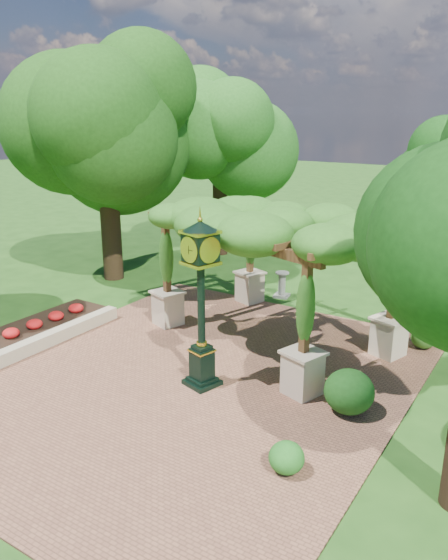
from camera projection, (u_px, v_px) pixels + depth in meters
The scene contains 12 objects.
ground at pixel (167, 395), 12.91m from camera, with size 120.00×120.00×0.00m, color #1E4714.
brick_plaza at pixel (192, 378), 13.70m from camera, with size 10.00×12.00×0.04m, color brown.
border_wall at pixel (52, 338), 15.63m from camera, with size 0.35×5.00×0.40m, color #C6B793.
flower_bed at pixel (31, 332), 16.10m from camera, with size 1.50×5.00×0.36m, color red.
pedestal_clock at pixel (201, 290), 12.61m from camera, with size 1.00×1.00×4.14m.
pergola at pixel (273, 226), 15.05m from camera, with size 7.54×5.94×4.15m.
sundial at pixel (282, 286), 19.61m from camera, with size 0.59×0.59×0.93m.
shrub_front at pixel (287, 458), 10.01m from camera, with size 0.67×0.67×0.60m, color #1F611B.
shrub_mid at pixel (349, 392), 11.97m from camera, with size 1.11×1.11×1.00m, color #184814.
shrub_back at pixel (424, 338), 15.29m from camera, with size 0.70×0.70×0.63m, color #2A5B1A.
tree_west_near at pixel (104, 109), 20.03m from camera, with size 5.06×5.06×9.47m.
tree_west_far at pixel (220, 128), 24.03m from camera, with size 4.21×4.21×8.31m.
Camera 1 is at (7.37, -8.95, 6.43)m, focal length 35.00 mm.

